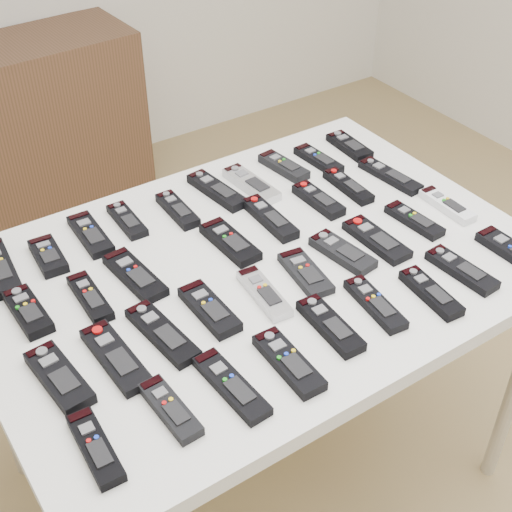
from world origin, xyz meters
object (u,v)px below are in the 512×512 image
remote_26 (414,220)px  remote_35 (462,270)px  remote_13 (230,242)px  remote_29 (170,409)px  remote_17 (390,176)px  remote_25 (377,240)px  remote_34 (431,293)px  remote_5 (217,191)px  remote_7 (284,167)px  remote_32 (330,326)px  table (256,282)px  remote_3 (127,220)px  remote_11 (90,298)px  remote_20 (162,333)px  remote_33 (375,304)px  remote_28 (96,448)px  remote_6 (251,184)px  remote_1 (48,256)px  remote_14 (270,218)px  remote_0 (0,268)px  remote_9 (349,146)px  remote_4 (178,210)px  remote_8 (318,160)px  remote_2 (90,235)px  remote_10 (28,312)px  remote_16 (348,186)px  remote_31 (289,362)px  remote_15 (318,200)px  remote_23 (306,273)px  remote_19 (116,357)px  remote_24 (342,252)px  remote_18 (59,377)px  remote_22 (264,293)px  remote_21 (209,309)px  remote_12 (135,275)px  remote_30 (231,386)px

remote_26 → remote_35: remote_35 is taller
remote_13 → remote_29: same height
remote_17 → remote_25: remote_25 is taller
remote_26 → remote_34: 0.27m
remote_5 → remote_7: (0.21, 0.00, 0.00)m
remote_32 → table: bearing=93.7°
remote_3 → remote_11: remote_11 is taller
remote_32 → remote_20: bearing=152.6°
remote_33 → remote_28: bearing=-172.9°
remote_6 → remote_28: size_ratio=1.13×
remote_1 → remote_14: size_ratio=0.71×
remote_0 → remote_9: bearing=4.6°
remote_1 → remote_3: size_ratio=0.89×
remote_6 → remote_28: (-0.67, -0.54, -0.00)m
remote_4 → remote_8: size_ratio=0.98×
remote_2 → remote_10: size_ratio=1.12×
remote_16 → remote_31: bearing=-137.8°
remote_14 → remote_34: size_ratio=1.14×
remote_1 → remote_15: same height
remote_5 → remote_23: size_ratio=1.22×
remote_19 → remote_23: remote_19 is taller
remote_5 → remote_26: remote_5 is taller
remote_11 → remote_4: bearing=32.1°
remote_15 → remote_24: bearing=-114.6°
remote_18 → remote_25: size_ratio=0.98×
remote_22 → remote_26: 0.45m
remote_5 → remote_11: size_ratio=1.20×
table → remote_6: size_ratio=6.71×
remote_7 → remote_11: (-0.65, -0.21, -0.00)m
remote_9 → table: bearing=-148.3°
remote_21 → remote_33: 0.35m
remote_16 → remote_12: bearing=-176.4°
remote_3 → remote_19: 0.46m
remote_8 → remote_14: remote_14 is taller
remote_0 → remote_4: 0.44m
remote_8 → remote_12: size_ratio=0.85×
remote_16 → remote_19: size_ratio=0.84×
remote_23 → remote_24: size_ratio=0.96×
remote_9 → remote_13: remote_13 is taller
remote_0 → remote_31: same height
remote_11 → remote_22: remote_11 is taller
remote_15 → remote_25: size_ratio=0.88×
remote_7 → remote_25: bearing=-98.4°
remote_15 → remote_35: remote_15 is taller
remote_15 → remote_33: size_ratio=0.93×
remote_30 → remote_13: bearing=55.0°
remote_0 → remote_19: bearing=-70.9°
remote_28 → remote_0: bearing=90.5°
remote_5 → remote_23: 0.39m
remote_11 → remote_35: same height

